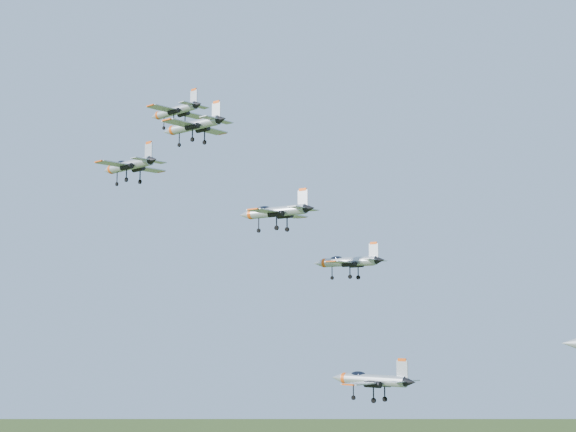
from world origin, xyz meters
The scene contains 6 objects.
jet_lead centered at (-20.77, 11.39, 157.02)m, with size 13.20×11.03×3.53m.
jet_left_high centered at (-9.60, 3.29, 151.30)m, with size 13.58×11.27×3.63m.
jet_right_high centered at (-4.55, -14.34, 141.92)m, with size 11.33×9.48×3.03m.
jet_left_low centered at (12.97, 9.63, 130.54)m, with size 11.49×9.47×3.08m.
jet_right_low centered at (14.67, -9.70, 135.09)m, with size 11.02×9.09×2.95m.
jet_trail centered at (24.97, -5.99, 116.25)m, with size 11.33×9.46×3.03m.
Camera 1 is at (67.92, -84.22, 122.68)m, focal length 50.00 mm.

